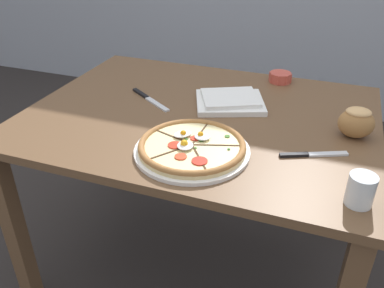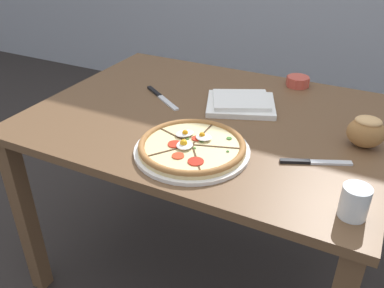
# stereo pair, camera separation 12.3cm
# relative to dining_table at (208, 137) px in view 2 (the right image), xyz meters

# --- Properties ---
(ground_plane) EXTENTS (12.00, 12.00, 0.00)m
(ground_plane) POSITION_rel_dining_table_xyz_m (0.00, 0.00, -0.66)
(ground_plane) COLOR #2D2826
(dining_table) EXTENTS (1.25, 0.96, 0.76)m
(dining_table) POSITION_rel_dining_table_xyz_m (0.00, 0.00, 0.00)
(dining_table) COLOR brown
(dining_table) RESTS_ON ground_plane
(pizza) EXTENTS (0.36, 0.36, 0.05)m
(pizza) POSITION_rel_dining_table_xyz_m (0.07, -0.27, 0.12)
(pizza) COLOR white
(pizza) RESTS_ON dining_table
(ramekin_bowl) EXTENTS (0.10, 0.10, 0.04)m
(ramekin_bowl) POSITION_rel_dining_table_xyz_m (0.22, 0.40, 0.12)
(ramekin_bowl) COLOR #C64C3D
(ramekin_bowl) RESTS_ON dining_table
(napkin_folded) EXTENTS (0.31, 0.29, 0.04)m
(napkin_folded) POSITION_rel_dining_table_xyz_m (0.08, 0.10, 0.12)
(napkin_folded) COLOR white
(napkin_folded) RESTS_ON dining_table
(bread_piece_near) EXTENTS (0.12, 0.09, 0.10)m
(bread_piece_near) POSITION_rel_dining_table_xyz_m (0.53, 0.01, 0.15)
(bread_piece_near) COLOR #A3703D
(bread_piece_near) RESTS_ON dining_table
(knife_main) EXTENTS (0.22, 0.15, 0.01)m
(knife_main) POSITION_rel_dining_table_xyz_m (-0.22, 0.04, 0.10)
(knife_main) COLOR silver
(knife_main) RESTS_ON dining_table
(knife_spare) EXTENTS (0.20, 0.10, 0.01)m
(knife_spare) POSITION_rel_dining_table_xyz_m (0.42, -0.16, 0.10)
(knife_spare) COLOR silver
(knife_spare) RESTS_ON dining_table
(water_glass) EXTENTS (0.07, 0.07, 0.08)m
(water_glass) POSITION_rel_dining_table_xyz_m (0.55, -0.36, 0.14)
(water_glass) COLOR white
(water_glass) RESTS_ON dining_table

